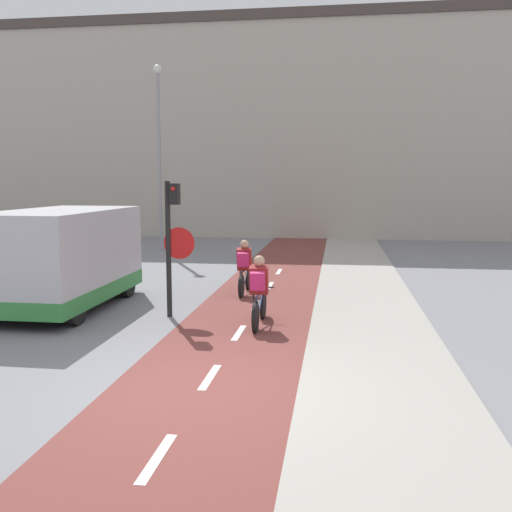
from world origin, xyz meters
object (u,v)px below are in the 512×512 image
Objects in this scene: street_lamp_far at (159,140)px; van at (62,260)px; cyclist_far at (244,268)px; traffic_light_pole at (172,233)px; cyclist_near at (259,292)px.

van is at bearing -84.23° from street_lamp_far.
van reaches higher than cyclist_far.
traffic_light_pole reaches higher than van.
traffic_light_pole is at bearing -112.51° from cyclist_far.
cyclist_near is 0.39× the size of van.
cyclist_near is 1.03× the size of cyclist_far.
street_lamp_far is 11.31m from van.
street_lamp_far is 4.36× the size of cyclist_near.
cyclist_far is (-0.82, 3.21, -0.01)m from cyclist_near.
street_lamp_far is at bearing 95.77° from van.
street_lamp_far is (-3.80, 11.18, 2.73)m from traffic_light_pole.
van is (1.08, -10.73, -3.43)m from street_lamp_far.
cyclist_far is (1.10, 2.66, -1.12)m from traffic_light_pole.
traffic_light_pole is 0.65× the size of van.
van is at bearing 170.50° from traffic_light_pole.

